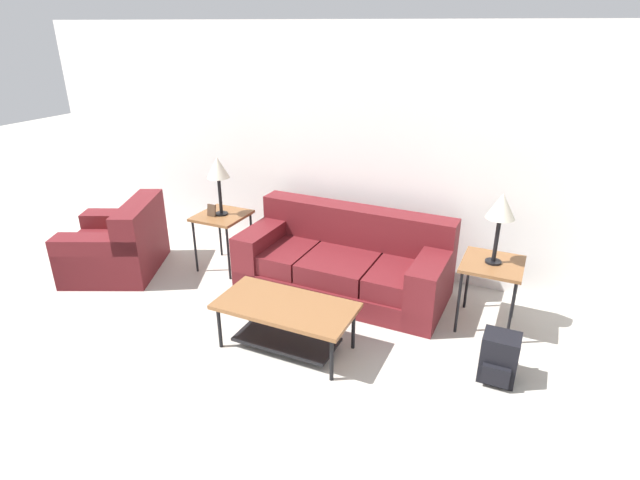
# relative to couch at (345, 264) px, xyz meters

# --- Properties ---
(wall_back) EXTENTS (8.99, 0.06, 2.60)m
(wall_back) POSITION_rel_couch_xyz_m (0.12, 0.68, 1.01)
(wall_back) COLOR white
(wall_back) RESTS_ON ground_plane
(couch) EXTENTS (2.11, 0.96, 0.82)m
(couch) POSITION_rel_couch_xyz_m (0.00, 0.00, 0.00)
(couch) COLOR maroon
(couch) RESTS_ON ground_plane
(armchair) EXTENTS (1.24, 1.28, 0.80)m
(armchair) POSITION_rel_couch_xyz_m (-2.45, -0.64, -0.00)
(armchair) COLOR maroon
(armchair) RESTS_ON ground_plane
(coffee_table) EXTENTS (1.16, 0.58, 0.43)m
(coffee_table) POSITION_rel_couch_xyz_m (-0.06, -1.16, 0.02)
(coffee_table) COLOR brown
(coffee_table) RESTS_ON ground_plane
(side_table_left) EXTENTS (0.52, 0.55, 0.64)m
(side_table_left) POSITION_rel_couch_xyz_m (-1.43, -0.08, 0.28)
(side_table_left) COLOR brown
(side_table_left) RESTS_ON ground_plane
(side_table_right) EXTENTS (0.52, 0.55, 0.64)m
(side_table_right) POSITION_rel_couch_xyz_m (1.43, -0.08, 0.28)
(side_table_right) COLOR brown
(side_table_right) RESTS_ON ground_plane
(table_lamp_left) EXTENTS (0.24, 0.24, 0.64)m
(table_lamp_left) POSITION_rel_couch_xyz_m (-1.43, -0.08, 0.85)
(table_lamp_left) COLOR black
(table_lamp_left) RESTS_ON side_table_left
(table_lamp_right) EXTENTS (0.24, 0.24, 0.64)m
(table_lamp_right) POSITION_rel_couch_xyz_m (1.43, -0.08, 0.85)
(table_lamp_right) COLOR black
(table_lamp_right) RESTS_ON side_table_right
(backpack) EXTENTS (0.27, 0.30, 0.40)m
(backpack) POSITION_rel_couch_xyz_m (1.63, -0.83, -0.10)
(backpack) COLOR black
(backpack) RESTS_ON ground_plane
(picture_frame) EXTENTS (0.10, 0.04, 0.13)m
(picture_frame) POSITION_rel_couch_xyz_m (-1.50, -0.16, 0.41)
(picture_frame) COLOR #4C3828
(picture_frame) RESTS_ON side_table_left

